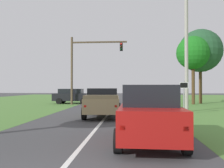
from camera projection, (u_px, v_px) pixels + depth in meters
ground_plane at (107, 116)px, 15.83m from camera, size 120.00×120.00×0.00m
red_suv_near at (149, 113)px, 8.29m from camera, size 2.25×4.54×2.00m
pickup_truck_lead at (103, 102)px, 15.43m from camera, size 2.53×5.15×1.85m
traffic_light at (86, 61)px, 26.41m from camera, size 6.27×0.40×7.52m
keep_moving_sign at (184, 92)px, 16.97m from camera, size 0.60×0.09×2.42m
oak_tree_right at (200, 51)px, 28.12m from camera, size 5.06×5.06×8.77m
crossing_suv_far at (73, 96)px, 27.88m from camera, size 4.52×2.22×1.73m
utility_pole_right at (186, 55)px, 18.73m from camera, size 0.28×0.28×8.98m
extra_tree_1 at (193, 53)px, 26.80m from camera, size 3.74×3.74×7.69m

